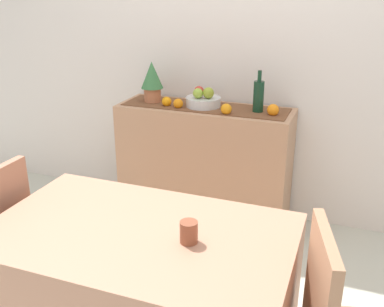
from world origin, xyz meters
name	(u,v)px	position (x,y,z in m)	size (l,w,h in m)	color
ground_plane	(182,295)	(0.00, 0.00, -0.01)	(6.40, 6.40, 0.02)	beige
room_wall_rear	(242,37)	(0.00, 1.18, 1.35)	(6.40, 0.06, 2.70)	silver
sideboard_console	(204,164)	(-0.18, 0.92, 0.44)	(1.25, 0.42, 0.88)	tan
table_runner	(205,107)	(-0.18, 0.92, 0.88)	(1.18, 0.32, 0.01)	brown
fruit_bowl	(203,102)	(-0.19, 0.92, 0.92)	(0.25, 0.25, 0.07)	silver
apple_center	(208,93)	(-0.15, 0.90, 0.99)	(0.08, 0.08, 0.08)	olive
apple_right	(199,91)	(-0.24, 0.95, 0.99)	(0.07, 0.07, 0.07)	#BA382D
apple_rear	(198,93)	(-0.22, 0.88, 0.99)	(0.07, 0.07, 0.07)	#90B13A
wine_bottle	(259,96)	(0.20, 0.92, 0.99)	(0.07, 0.07, 0.29)	#133621
potted_plant	(152,80)	(-0.59, 0.92, 1.05)	(0.16, 0.16, 0.30)	#B96C48
orange_loose_mid	(178,104)	(-0.35, 0.83, 0.92)	(0.07, 0.07, 0.07)	orange
orange_loose_near_bowl	(226,109)	(0.01, 0.80, 0.92)	(0.07, 0.07, 0.07)	orange
orange_loose_far	(167,102)	(-0.45, 0.85, 0.92)	(0.07, 0.07, 0.07)	orange
orange_loose_end	(273,110)	(0.31, 0.87, 0.92)	(0.08, 0.08, 0.08)	orange
dining_table	(142,302)	(0.03, -0.54, 0.37)	(1.29, 0.79, 0.74)	tan
coffee_cup	(189,232)	(0.26, -0.55, 0.79)	(0.07, 0.07, 0.09)	brown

